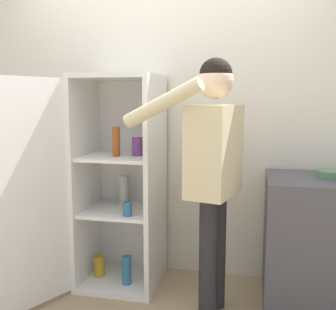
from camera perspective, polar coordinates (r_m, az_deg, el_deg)
The scene contains 5 objects.
wall_back at distance 3.25m, azimuth -0.43°, elevation 5.17°, with size 7.00×0.06×2.55m.
refrigerator at distance 3.02m, azimuth -9.26°, elevation -4.20°, with size 0.91×1.12×1.62m.
person at distance 2.55m, azimuth 6.55°, elevation -0.18°, with size 0.75×0.58×1.70m.
counter at distance 3.01m, azimuth 21.27°, elevation -11.67°, with size 0.76×0.62×0.90m.
bowl at distance 2.93m, azimuth 22.56°, elevation -2.58°, with size 0.20×0.20×0.05m.
Camera 1 is at (0.73, -2.18, 1.45)m, focal length 42.00 mm.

